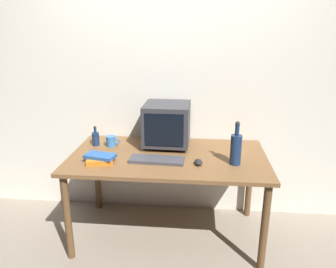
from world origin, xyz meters
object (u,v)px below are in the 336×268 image
object	(u,v)px
crt_monitor	(167,124)
book_stack	(100,159)
mug	(111,141)
computer_mouse	(198,162)
bottle_short	(96,138)
keyboard	(157,160)
bottle_tall	(236,148)

from	to	relation	value
crt_monitor	book_stack	distance (m)	0.65
crt_monitor	mug	world-z (taller)	crt_monitor
crt_monitor	mug	xyz separation A→B (m)	(-0.48, -0.06, -0.15)
crt_monitor	computer_mouse	world-z (taller)	crt_monitor
computer_mouse	book_stack	bearing A→B (deg)	176.85
mug	bottle_short	bearing A→B (deg)	175.37
keyboard	bottle_short	distance (m)	0.65
bottle_tall	mug	world-z (taller)	bottle_tall
crt_monitor	bottle_short	world-z (taller)	crt_monitor
crt_monitor	computer_mouse	xyz separation A→B (m)	(0.28, -0.39, -0.17)
computer_mouse	mug	xyz separation A→B (m)	(-0.75, 0.32, 0.03)
computer_mouse	book_stack	distance (m)	0.75
bottle_tall	crt_monitor	bearing A→B (deg)	147.18
keyboard	bottle_tall	size ratio (longest dim) A/B	1.25
bottle_short	book_stack	size ratio (longest dim) A/B	0.70
crt_monitor	bottle_short	distance (m)	0.63
keyboard	computer_mouse	size ratio (longest dim) A/B	4.20
crt_monitor	bottle_tall	distance (m)	0.66
keyboard	computer_mouse	distance (m)	0.32
bottle_short	computer_mouse	bearing A→B (deg)	-20.61
book_stack	bottle_short	bearing A→B (deg)	111.99
keyboard	bottle_short	xyz separation A→B (m)	(-0.57, 0.31, 0.05)
crt_monitor	bottle_tall	size ratio (longest dim) A/B	1.18
bottle_tall	book_stack	bearing A→B (deg)	-176.41
keyboard	bottle_short	size ratio (longest dim) A/B	2.40
computer_mouse	bottle_short	world-z (taller)	bottle_short
bottle_tall	bottle_short	world-z (taller)	bottle_tall
bottle_short	crt_monitor	bearing A→B (deg)	4.77
bottle_short	book_stack	world-z (taller)	bottle_short
crt_monitor	book_stack	xyz separation A→B (m)	(-0.47, -0.42, -0.16)
bottle_tall	bottle_short	size ratio (longest dim) A/B	1.91
bottle_tall	mug	bearing A→B (deg)	164.17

